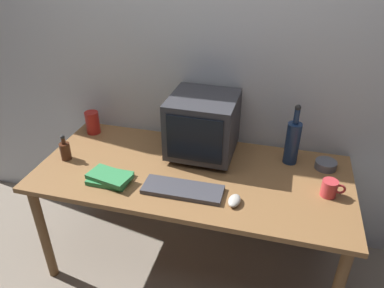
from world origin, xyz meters
The scene contains 12 objects.
ground_plane centered at (0.00, 0.00, 0.00)m, with size 6.00×6.00×0.00m, color gray.
back_wall centered at (0.00, 0.46, 1.25)m, with size 4.00×0.08×2.50m, color silver.
desk centered at (0.00, 0.00, 0.64)m, with size 1.76×0.79×0.71m.
crt_monitor centered at (0.01, 0.20, 0.90)m, with size 0.39×0.39×0.37m.
keyboard centered at (0.00, -0.19, 0.72)m, with size 0.42×0.15×0.02m, color #3F3F47.
computer_mouse centered at (0.28, -0.22, 0.73)m, with size 0.06×0.10×0.04m, color beige.
bottle_tall centered at (0.53, 0.24, 0.85)m, with size 0.08×0.08×0.37m.
bottle_short centered at (-0.75, -0.07, 0.77)m, with size 0.06×0.06×0.16m.
book_stack centered at (-0.41, -0.20, 0.73)m, with size 0.25×0.18×0.05m.
mug centered at (0.73, -0.03, 0.76)m, with size 0.12×0.08×0.09m.
cd_spindle centered at (0.73, 0.23, 0.73)m, with size 0.12×0.12×0.04m, color #595B66.
metal_canister centered at (-0.75, 0.27, 0.79)m, with size 0.09×0.09×0.15m, color #A51E19.
Camera 1 is at (0.44, -1.64, 1.89)m, focal length 34.18 mm.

